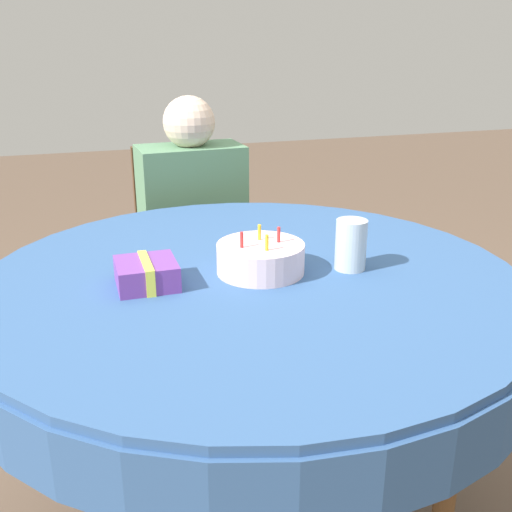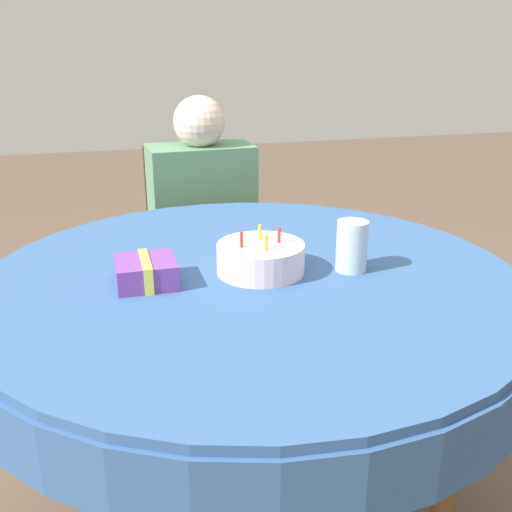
{
  "view_description": "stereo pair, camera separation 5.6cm",
  "coord_description": "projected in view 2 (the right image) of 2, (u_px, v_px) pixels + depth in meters",
  "views": [
    {
      "loc": [
        -0.39,
        -1.27,
        1.28
      ],
      "look_at": [
        0.01,
        -0.0,
        0.79
      ],
      "focal_mm": 42.0,
      "sensor_mm": 36.0,
      "label": 1
    },
    {
      "loc": [
        -0.34,
        -1.29,
        1.28
      ],
      "look_at": [
        0.01,
        -0.0,
        0.79
      ],
      "focal_mm": 42.0,
      "sensor_mm": 36.0,
      "label": 2
    }
  ],
  "objects": [
    {
      "name": "birthday_cake",
      "position": [
        261.0,
        259.0,
        1.43
      ],
      "size": [
        0.21,
        0.21,
        0.11
      ],
      "color": "silver",
      "rests_on": "dining_table"
    },
    {
      "name": "gift_box",
      "position": [
        146.0,
        272.0,
        1.37
      ],
      "size": [
        0.13,
        0.14,
        0.06
      ],
      "color": "#753D99",
      "rests_on": "dining_table"
    },
    {
      "name": "dining_table",
      "position": [
        251.0,
        305.0,
        1.47
      ],
      "size": [
        1.32,
        1.32,
        0.74
      ],
      "color": "#335689",
      "rests_on": "ground_plane"
    },
    {
      "name": "drinking_glass",
      "position": [
        352.0,
        246.0,
        1.43
      ],
      "size": [
        0.08,
        0.08,
        0.12
      ],
      "color": "silver",
      "rests_on": "dining_table"
    },
    {
      "name": "person",
      "position": [
        203.0,
        214.0,
        2.27
      ],
      "size": [
        0.39,
        0.32,
        1.08
      ],
      "rotation": [
        0.0,
        0.0,
        0.04
      ],
      "color": "beige",
      "rests_on": "ground_plane"
    },
    {
      "name": "chair",
      "position": [
        199.0,
        250.0,
        2.41
      ],
      "size": [
        0.43,
        0.43,
        0.87
      ],
      "rotation": [
        0.0,
        0.0,
        0.04
      ],
      "color": "#4C331E",
      "rests_on": "ground_plane"
    }
  ]
}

